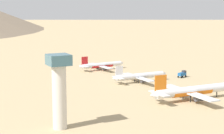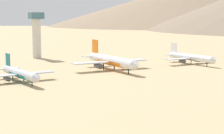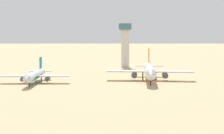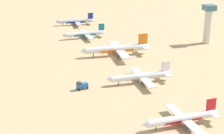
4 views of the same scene
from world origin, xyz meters
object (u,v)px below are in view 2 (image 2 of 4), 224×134
(parked_jet_2, at_px, (111,61))
(control_tower, at_px, (36,32))
(parked_jet_3, at_px, (190,57))
(parked_jet_1, at_px, (20,74))

(parked_jet_2, bearing_deg, control_tower, -169.70)
(parked_jet_3, bearing_deg, parked_jet_2, -89.79)
(parked_jet_2, xyz_separation_m, parked_jet_3, (-0.16, 44.49, -0.84))
(parked_jet_1, xyz_separation_m, parked_jet_2, (-11.34, 43.66, 1.06))
(parked_jet_3, distance_m, control_tower, 86.25)
(parked_jet_2, xyz_separation_m, control_tower, (-64.62, -11.74, 10.22))
(parked_jet_1, distance_m, parked_jet_3, 88.90)
(control_tower, bearing_deg, parked_jet_2, 10.30)
(parked_jet_1, distance_m, control_tower, 83.17)
(parked_jet_2, distance_m, control_tower, 66.47)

